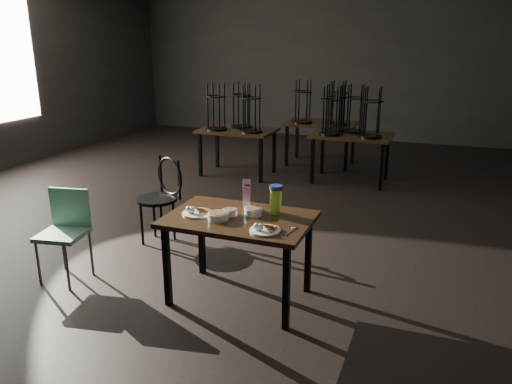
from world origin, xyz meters
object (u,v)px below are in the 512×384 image
at_px(main_table, 239,226).
at_px(water_bottle, 276,199).
at_px(bentwood_chair, 162,193).
at_px(school_chair, 66,226).
at_px(juice_carton, 247,195).

xyz_separation_m(main_table, water_bottle, (0.26, 0.19, 0.20)).
height_order(water_bottle, bentwood_chair, water_bottle).
relative_size(water_bottle, bentwood_chair, 0.26).
bearing_deg(main_table, bentwood_chair, 145.27).
distance_m(water_bottle, school_chair, 1.99).
bearing_deg(bentwood_chair, main_table, -11.27).
relative_size(bentwood_chair, school_chair, 1.11).
distance_m(juice_carton, bentwood_chair, 1.47).
bearing_deg(main_table, water_bottle, 37.08).
bearing_deg(water_bottle, bentwood_chair, 155.68).
height_order(main_table, juice_carton, juice_carton).
bearing_deg(school_chair, water_bottle, 1.25).
height_order(main_table, bentwood_chair, bentwood_chair).
bearing_deg(water_bottle, school_chair, -168.62).
bearing_deg(school_chair, bentwood_chair, 60.66).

